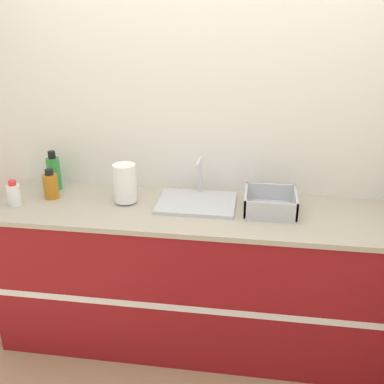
% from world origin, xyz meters
% --- Properties ---
extents(ground_plane, '(12.00, 12.00, 0.00)m').
position_xyz_m(ground_plane, '(0.00, 0.00, 0.00)').
color(ground_plane, tan).
extents(wall_back, '(4.71, 0.06, 2.60)m').
position_xyz_m(wall_back, '(0.00, 0.63, 1.30)').
color(wall_back, silver).
rests_on(wall_back, ground_plane).
extents(counter_cabinet, '(2.34, 0.63, 0.92)m').
position_xyz_m(counter_cabinet, '(0.00, 0.30, 0.46)').
color(counter_cabinet, maroon).
rests_on(counter_cabinet, ground_plane).
extents(sink, '(0.46, 0.35, 0.25)m').
position_xyz_m(sink, '(0.02, 0.38, 0.94)').
color(sink, silver).
rests_on(sink, counter_cabinet).
extents(paper_towel_roll, '(0.13, 0.13, 0.24)m').
position_xyz_m(paper_towel_roll, '(-0.40, 0.34, 1.04)').
color(paper_towel_roll, '#4C4C51').
rests_on(paper_towel_roll, counter_cabinet).
extents(dish_rack, '(0.29, 0.29, 0.11)m').
position_xyz_m(dish_rack, '(0.45, 0.34, 0.96)').
color(dish_rack, '#B7BABF').
rests_on(dish_rack, counter_cabinet).
extents(bottle_green, '(0.08, 0.08, 0.25)m').
position_xyz_m(bottle_green, '(-0.91, 0.49, 1.03)').
color(bottle_green, '#2D8C3D').
rests_on(bottle_green, counter_cabinet).
extents(bottle_white_spray, '(0.08, 0.08, 0.15)m').
position_xyz_m(bottle_white_spray, '(-1.04, 0.21, 0.99)').
color(bottle_white_spray, white).
rests_on(bottle_white_spray, counter_cabinet).
extents(bottle_amber, '(0.09, 0.09, 0.18)m').
position_xyz_m(bottle_amber, '(-0.87, 0.35, 1.00)').
color(bottle_amber, '#B26B19').
rests_on(bottle_amber, counter_cabinet).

